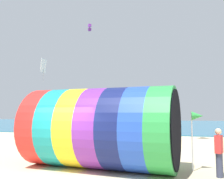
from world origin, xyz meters
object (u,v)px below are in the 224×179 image
giant_inflatable_tube (101,128)px  kite_purple_box (90,27)px  kite_white_diamond (44,66)px  kite_handler (219,152)px  beach_flag (197,118)px  bystander_near_water (105,136)px

giant_inflatable_tube → kite_purple_box: 17.43m
kite_white_diamond → kite_purple_box: bearing=-8.5°
kite_handler → kite_white_diamond: 22.48m
kite_purple_box → kite_white_diamond: bearing=171.5°
kite_handler → beach_flag: bearing=130.3°
giant_inflatable_tube → bystander_near_water: size_ratio=4.01×
kite_handler → giant_inflatable_tube: bearing=175.2°
giant_inflatable_tube → kite_white_diamond: (-10.96, 14.57, 5.72)m
giant_inflatable_tube → kite_purple_box: (-5.30, 13.72, 9.36)m
giant_inflatable_tube → kite_white_diamond: 19.11m
giant_inflatable_tube → kite_handler: giant_inflatable_tube is taller
bystander_near_water → kite_white_diamond: bearing=135.8°
beach_flag → giant_inflatable_tube: bearing=-174.2°
giant_inflatable_tube → bystander_near_water: giant_inflatable_tube is taller
kite_handler → bystander_near_water: size_ratio=1.06×
kite_white_diamond → bystander_near_water: 15.04m
giant_inflatable_tube → kite_handler: 4.60m
giant_inflatable_tube → bystander_near_water: 5.35m
kite_white_diamond → giant_inflatable_tube: bearing=-53.0°
kite_purple_box → giant_inflatable_tube: bearing=-68.9°
giant_inflatable_tube → beach_flag: bearing=5.8°
kite_white_diamond → kite_purple_box: (5.66, -0.85, 3.64)m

